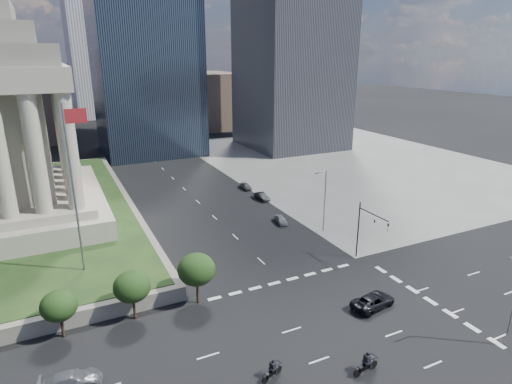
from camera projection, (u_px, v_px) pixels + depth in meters
ground at (141, 149)px, 126.62m from camera, size 500.00×500.00×0.00m
sidewalk_ne at (351, 162)px, 111.39m from camera, size 68.00×90.00×0.03m
flagpole at (74, 181)px, 48.46m from camera, size 2.52×0.24×20.00m
midrise_glass at (143, 41)px, 113.88m from camera, size 26.00×26.00×60.00m
building_filler_ne at (208, 100)px, 162.45m from camera, size 20.00×30.00×20.00m
building_filler_nw at (23, 96)px, 135.56m from camera, size 24.00×30.00×28.00m
traffic_signal_ne at (368, 226)px, 56.27m from camera, size 0.30×5.74×8.00m
street_lamp_north at (324, 197)px, 66.16m from camera, size 2.13×0.22×10.00m
pickup_truck at (373, 301)px, 47.40m from camera, size 5.78×3.37×1.51m
suv_grey at (71, 380)px, 35.92m from camera, size 2.28×5.11×1.46m
parked_sedan_near at (281, 220)px, 70.84m from camera, size 2.10×3.91×1.26m
parked_sedan_mid at (262, 196)px, 82.22m from camera, size 4.10×1.53×1.34m
parked_sedan_far at (246, 186)px, 88.67m from camera, size 1.63×3.86×1.30m
motorcycle_lead at (366, 363)px, 37.50m from camera, size 2.88×1.07×2.10m
motorcycle_trail at (272, 369)px, 36.90m from camera, size 2.53×1.46×1.83m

